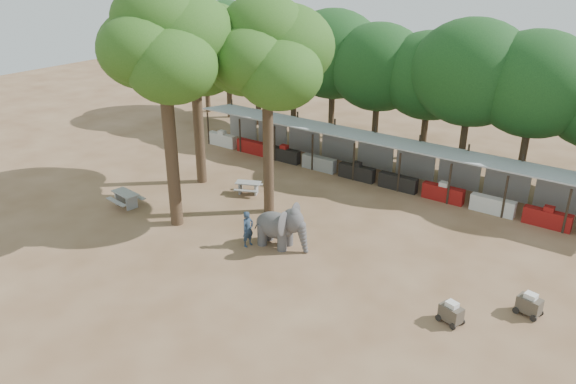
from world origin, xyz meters
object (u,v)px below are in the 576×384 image
Objects in this scene: cart_front at (451,313)px; yard_tree_left at (194,46)px; handler at (248,229)px; picnic_table_far at (248,186)px; elephant at (281,226)px; cart_back at (529,304)px; yard_tree_back at (267,53)px; yard_tree_center at (163,43)px; picnic_table_near at (126,197)px.

yard_tree_left is at bearing -178.52° from cart_front.
picnic_table_far is at bearing 46.60° from handler.
elephant reaches higher than cart_back.
cart_back is (14.19, -1.79, -8.07)m from yard_tree_back.
handler is (1.69, -3.87, -7.64)m from yard_tree_back.
elephant is 8.95m from cart_front.
cart_front is at bearing -15.84° from yard_tree_left.
cart_front is at bearing -123.60° from cart_back.
yard_tree_center is 6.71× the size of handler.
picnic_table_far is (-5.36, 4.02, -0.62)m from elephant.
cart_back is at bearing -73.35° from handler.
elephant is at bearing -23.83° from yard_tree_left.
picnic_table_near is (-0.74, -5.33, -7.65)m from yard_tree_left.
cart_front is (8.87, -1.09, -0.63)m from elephant.
cart_back is (2.29, 2.29, 0.02)m from cart_front.
yard_tree_center reaches higher than picnic_table_far.
picnic_table_far is 16.76m from cart_back.
cart_front is at bearing -83.99° from handler.
cart_back is at bearing 14.22° from picnic_table_near.
handler is at bearing -153.06° from elephant.
yard_tree_back is 8.73m from handler.
yard_tree_center reaches higher than cart_back.
yard_tree_left is at bearing 120.96° from yard_tree_center.
cart_back is at bearing -0.26° from elephant.
handler is at bearing 1.59° from yard_tree_center.
yard_tree_back reaches higher than yard_tree_left.
yard_tree_left is 20.15m from cart_front.
handler reaches higher than cart_back.
handler reaches higher than picnic_table_near.
cart_back reaches higher than picnic_table_far.
picnic_table_near is at bearing -147.29° from yard_tree_back.
yard_tree_back reaches higher than cart_front.
picnic_table_far is at bearing -178.26° from cart_back.
yard_tree_center is 19.41m from cart_back.
elephant is at bearing -162.45° from cart_back.
picnic_table_near reaches higher than picnic_table_far.
yard_tree_back is 10.45× the size of cart_back.
elephant is 1.61m from handler.
elephant reaches higher than cart_front.
yard_tree_center is (3.00, -5.00, 1.01)m from yard_tree_left.
yard_tree_center reaches higher than yard_tree_left.
yard_tree_center is 9.54m from handler.
yard_tree_left is 10.13× the size of cart_back.
picnic_table_near is (-3.74, -0.33, -8.66)m from yard_tree_center.
elephant is at bearing -169.69° from cart_front.
cart_front is 3.24m from cart_back.
picnic_table_near is 18.64m from cart_front.
cart_front is (18.63, 0.25, -0.09)m from picnic_table_near.
yard_tree_left is at bearing 64.85° from handler.
cart_back is (11.16, 1.20, -0.61)m from elephant.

